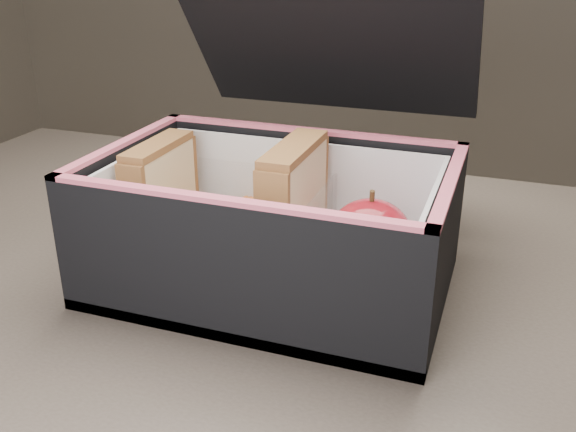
% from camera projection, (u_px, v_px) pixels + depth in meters
% --- Properties ---
extents(kitchen_table, '(1.20, 0.80, 0.75)m').
position_uv_depth(kitchen_table, '(306.00, 398.00, 0.58)').
color(kitchen_table, brown).
rests_on(kitchen_table, ground).
extents(lunch_bag, '(0.31, 0.33, 0.27)m').
position_uv_depth(lunch_bag, '(276.00, 215.00, 0.57)').
color(lunch_bag, black).
rests_on(lunch_bag, kitchen_table).
extents(plastic_tub, '(0.18, 0.13, 0.07)m').
position_uv_depth(plastic_tub, '(226.00, 222.00, 0.59)').
color(plastic_tub, white).
rests_on(plastic_tub, lunch_bag).
extents(sandwich_left, '(0.03, 0.09, 0.10)m').
position_uv_depth(sandwich_left, '(161.00, 195.00, 0.61)').
color(sandwich_left, beige).
rests_on(sandwich_left, plastic_tub).
extents(sandwich_right, '(0.03, 0.10, 0.12)m').
position_uv_depth(sandwich_right, '(294.00, 207.00, 0.56)').
color(sandwich_right, beige).
rests_on(sandwich_right, plastic_tub).
extents(carrot_sticks, '(0.06, 0.14, 0.03)m').
position_uv_depth(carrot_sticks, '(226.00, 236.00, 0.60)').
color(carrot_sticks, '#D1601C').
rests_on(carrot_sticks, plastic_tub).
extents(paper_napkin, '(0.09, 0.09, 0.01)m').
position_uv_depth(paper_napkin, '(368.00, 277.00, 0.56)').
color(paper_napkin, white).
rests_on(paper_napkin, lunch_bag).
extents(red_apple, '(0.09, 0.09, 0.08)m').
position_uv_depth(red_apple, '(370.00, 237.00, 0.55)').
color(red_apple, maroon).
rests_on(red_apple, paper_napkin).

